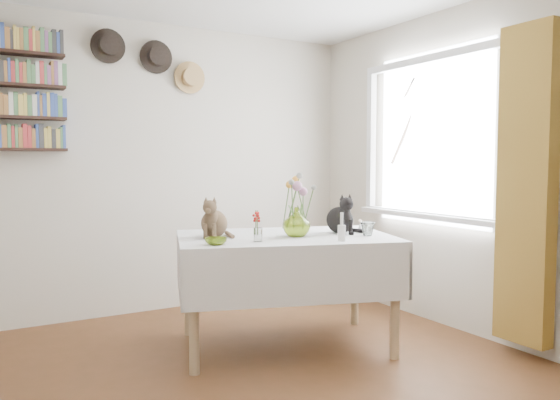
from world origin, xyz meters
TOP-DOWN VIEW (x-y plane):
  - room at (0.00, 0.00)m, footprint 4.08×4.58m
  - window at (1.97, 0.80)m, footprint 0.12×1.52m
  - curtain at (1.90, -0.12)m, footprint 0.12×0.38m
  - dining_table at (0.63, 0.86)m, footprint 1.70×1.36m
  - tabby_cat at (0.17, 1.04)m, footprint 0.30×0.31m
  - black_cat at (1.04, 0.78)m, footprint 0.24×0.28m
  - flower_vase at (0.67, 0.78)m, footprint 0.25×0.25m
  - green_bowl at (0.04, 0.71)m, footprint 0.17×0.17m
  - drinking_glass at (1.13, 0.56)m, footprint 0.12×0.12m
  - candlestick at (0.81, 0.44)m, footprint 0.05×0.05m
  - berry_jar at (0.33, 0.69)m, footprint 0.06×0.06m
  - porcelain_figurine at (1.18, 0.72)m, footprint 0.05×0.05m
  - flower_bouquet at (0.68, 0.79)m, footprint 0.17×0.13m
  - wall_hats at (0.12, 2.19)m, footprint 0.98×0.09m

SIDE VIEW (x-z plane):
  - dining_table at x=0.63m, z-range 0.20..0.99m
  - green_bowl at x=0.04m, z-range 0.79..0.83m
  - porcelain_figurine at x=1.18m, z-range 0.78..0.88m
  - drinking_glass at x=1.13m, z-range 0.79..0.89m
  - candlestick at x=0.81m, z-range 0.76..0.95m
  - berry_jar at x=0.33m, z-range 0.78..1.00m
  - flower_vase at x=0.67m, z-range 0.79..0.99m
  - tabby_cat at x=0.17m, z-range 0.79..1.08m
  - black_cat at x=1.04m, z-range 0.79..1.08m
  - flower_bouquet at x=0.68m, z-range 0.93..1.33m
  - curtain at x=1.90m, z-range 0.10..2.20m
  - room at x=0.00m, z-range -0.04..2.54m
  - window at x=1.97m, z-range 0.74..2.06m
  - wall_hats at x=0.12m, z-range 1.93..2.41m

